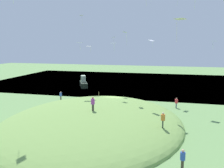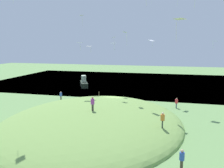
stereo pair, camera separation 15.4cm
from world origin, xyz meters
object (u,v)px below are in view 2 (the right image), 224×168
at_px(person_with_child, 61,95).
at_px(kite_2, 125,33).
at_px(person_watching_kites, 93,102).
at_px(kite_14, 152,41).
at_px(kite_10, 114,38).
at_px(kite_13, 113,43).
at_px(kite_11, 179,20).
at_px(person_on_hilltop, 182,157).
at_px(kite_1, 89,46).
at_px(kite_7, 214,42).
at_px(person_near_shore, 176,102).
at_px(kite_3, 82,16).
at_px(mooring_post, 99,95).
at_px(person_walking_path, 163,118).
at_px(kite_12, 80,43).
at_px(boat_on_lake, 84,83).

height_order(person_with_child, kite_2, kite_2).
distance_m(person_watching_kites, kite_14, 17.21).
bearing_deg(kite_10, kite_13, 13.77).
distance_m(kite_2, kite_11, 15.63).
distance_m(person_on_hilltop, kite_1, 29.99).
relative_size(person_on_hilltop, kite_7, 1.42).
bearing_deg(person_near_shore, kite_10, -100.23).
distance_m(kite_3, kite_10, 6.90).
bearing_deg(mooring_post, kite_14, 75.96).
relative_size(person_near_shore, mooring_post, 1.40).
distance_m(person_walking_path, kite_12, 20.21).
xyz_separation_m(kite_1, kite_7, (0.83, 21.69, 0.84)).
relative_size(person_near_shore, kite_12, 1.24).
relative_size(boat_on_lake, kite_10, 3.66).
bearing_deg(person_with_child, person_near_shore, -61.55).
height_order(person_walking_path, kite_14, kite_14).
distance_m(person_walking_path, person_near_shore, 14.35).
bearing_deg(mooring_post, person_walking_path, 35.62).
bearing_deg(boat_on_lake, person_on_hilltop, -173.65).
distance_m(kite_1, mooring_post, 9.81).
bearing_deg(boat_on_lake, person_near_shore, -150.55).
xyz_separation_m(person_with_child, kite_12, (0.47, 3.97, 9.15)).
height_order(kite_10, kite_12, kite_10).
height_order(kite_1, kite_3, kite_3).
xyz_separation_m(kite_11, mooring_post, (-20.55, -14.59, -12.28)).
xyz_separation_m(person_watching_kites, kite_7, (-14.05, 16.05, 7.72)).
distance_m(boat_on_lake, kite_14, 24.93).
bearing_deg(kite_14, kite_13, -60.36).
height_order(person_with_child, kite_7, kite_7).
height_order(person_with_child, kite_1, kite_1).
xyz_separation_m(person_on_hilltop, kite_13, (-19.19, -10.76, 9.56)).
bearing_deg(kite_3, mooring_post, 153.10).
relative_size(person_watching_kites, kite_13, 1.42).
xyz_separation_m(kite_10, mooring_post, (-0.80, -3.20, -11.19)).
bearing_deg(boat_on_lake, person_watching_kites, 177.43).
height_order(person_near_shore, mooring_post, person_near_shore).
relative_size(person_walking_path, person_near_shore, 1.05).
bearing_deg(kite_13, person_near_shore, 98.89).
relative_size(kite_14, mooring_post, 1.10).
bearing_deg(kite_14, person_on_hilltop, 12.12).
distance_m(person_walking_path, kite_2, 16.49).
bearing_deg(kite_10, kite_2, 28.49).
distance_m(kite_10, mooring_post, 11.67).
distance_m(kite_7, kite_14, 10.04).
bearing_deg(kite_7, kite_13, -78.16).
bearing_deg(kite_10, kite_12, -34.55).
height_order(kite_2, kite_14, kite_2).
bearing_deg(kite_10, mooring_post, -103.99).
xyz_separation_m(person_near_shore, kite_7, (-1.71, 5.49, 9.95)).
relative_size(person_watching_kites, person_with_child, 1.12).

